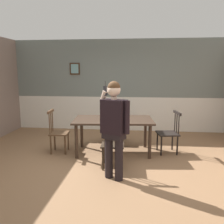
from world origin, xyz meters
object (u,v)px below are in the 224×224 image
Objects in this scene: chair_at_table_head at (114,124)px; person_figure at (114,124)px; chair_by_doorway at (169,133)px; chair_opposite_corner at (113,144)px; chair_near_window at (58,132)px; dining_table at (113,123)px.

chair_at_table_head is 2.28m from person_figure.
chair_opposite_corner reaches higher than chair_by_doorway.
chair_at_table_head is 0.58× the size of person_figure.
chair_near_window is 1.00× the size of chair_at_table_head.
person_figure is (0.16, -1.34, 0.28)m from dining_table.
chair_near_window is 1.94m from person_figure.
chair_at_table_head is at bearing 125.96° from chair_near_window.
chair_at_table_head reaches higher than chair_by_doorway.
chair_opposite_corner is (0.08, -0.88, -0.21)m from dining_table.
chair_by_doorway is at bearing 37.98° from chair_opposite_corner.
chair_near_window is 2.53m from chair_by_doorway.
chair_opposite_corner is at bearing 56.23° from chair_near_window.
chair_opposite_corner is (0.16, -1.75, 0.01)m from chair_at_table_head.
chair_near_window reaches higher than chair_by_doorway.
chair_opposite_corner reaches higher than dining_table.
chair_by_doorway is 0.56× the size of person_figure.
chair_opposite_corner is at bearing 120.68° from chair_by_doorway.
person_figure reaches higher than chair_near_window.
chair_at_table_head is 0.98× the size of chair_opposite_corner.
chair_by_doorway is 0.95× the size of chair_opposite_corner.
chair_at_table_head is (1.18, 0.99, 0.00)m from chair_near_window.
chair_by_doorway is at bearing 150.08° from chair_at_table_head.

